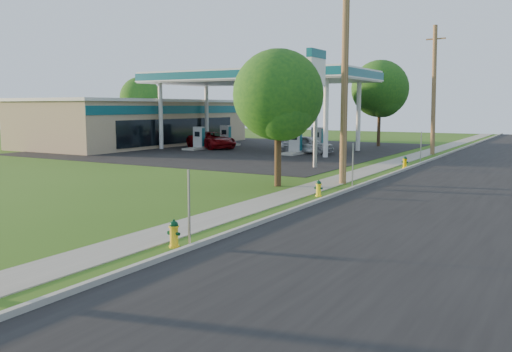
{
  "coord_description": "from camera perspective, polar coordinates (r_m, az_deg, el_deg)",
  "views": [
    {
      "loc": [
        8.63,
        -6.64,
        3.59
      ],
      "look_at": [
        0.0,
        8.0,
        1.4
      ],
      "focal_mm": 38.0,
      "sensor_mm": 36.0,
      "label": 1
    }
  ],
  "objects": [
    {
      "name": "road",
      "position": [
        17.52,
        16.28,
        -4.75
      ],
      "size": [
        8.0,
        120.0,
        0.02
      ],
      "primitive_type": "cube",
      "color": "black",
      "rests_on": "ground"
    },
    {
      "name": "car_red",
      "position": [
        46.6,
        -4.7,
        3.78
      ],
      "size": [
        5.72,
        4.25,
        1.44
      ],
      "primitive_type": "imported",
      "rotation": [
        0.0,
        0.0,
        1.16
      ],
      "color": "#6D060B",
      "rests_on": "ground"
    },
    {
      "name": "sign_post_mid",
      "position": [
        24.28,
        10.15,
        1.1
      ],
      "size": [
        0.05,
        0.04,
        2.0
      ],
      "primitive_type": "cube",
      "color": "gray",
      "rests_on": "ground"
    },
    {
      "name": "forecourt",
      "position": [
        45.96,
        -2.0,
        2.87
      ],
      "size": [
        26.0,
        28.0,
        0.02
      ],
      "primitive_type": "cube",
      "color": "black",
      "rests_on": "ground"
    },
    {
      "name": "tree_verge",
      "position": [
        24.2,
        2.47,
        8.17
      ],
      "size": [
        4.04,
        4.04,
        6.13
      ],
      "color": "#322318",
      "rests_on": "ground"
    },
    {
      "name": "utility_pole_mid",
      "position": [
        25.42,
        9.33,
        10.32
      ],
      "size": [
        1.4,
        0.32,
        9.8
      ],
      "color": "brown",
      "rests_on": "ground"
    },
    {
      "name": "curb",
      "position": [
        18.85,
        4.41,
        -3.43
      ],
      "size": [
        0.15,
        120.0,
        0.15
      ],
      "primitive_type": "cube",
      "color": "#A19E94",
      "rests_on": "ground"
    },
    {
      "name": "fuel_pump_ne",
      "position": [
        40.98,
        4.18,
        3.31
      ],
      "size": [
        1.2,
        3.2,
        1.9
      ],
      "color": "#A19E94",
      "rests_on": "ground"
    },
    {
      "name": "fuel_pump_se",
      "position": [
        44.59,
        6.47,
        3.61
      ],
      "size": [
        1.2,
        3.2,
        1.9
      ],
      "color": "#A19E94",
      "rests_on": "ground"
    },
    {
      "name": "sidewalk",
      "position": [
        19.68,
        -0.18,
        -3.12
      ],
      "size": [
        1.5,
        120.0,
        0.03
      ],
      "primitive_type": "cube",
      "color": "gray",
      "rests_on": "ground"
    },
    {
      "name": "sign_post_near",
      "position": [
        13.94,
        -7.07,
        -3.42
      ],
      "size": [
        0.05,
        0.04,
        2.0
      ],
      "primitive_type": "cube",
      "color": "gray",
      "rests_on": "ground"
    },
    {
      "name": "convenience_store",
      "position": [
        52.57,
        -12.21,
        5.58
      ],
      "size": [
        10.4,
        22.4,
        4.25
      ],
      "color": "tan",
      "rests_on": "ground"
    },
    {
      "name": "ground_plane",
      "position": [
        11.46,
        -21.19,
        -11.41
      ],
      "size": [
        140.0,
        140.0,
        0.0
      ],
      "primitive_type": "plane",
      "color": "#2E5615",
      "rests_on": "ground"
    },
    {
      "name": "car_silver",
      "position": [
        41.67,
        5.37,
        3.33
      ],
      "size": [
        4.13,
        1.68,
        1.41
      ],
      "primitive_type": "imported",
      "rotation": [
        0.0,
        0.0,
        1.57
      ],
      "color": "#B7B9BE",
      "rests_on": "ground"
    },
    {
      "name": "sign_post_far",
      "position": [
        35.93,
        16.96,
        2.89
      ],
      "size": [
        0.05,
        0.04,
        2.0
      ],
      "primitive_type": "cube",
      "color": "gray",
      "rests_on": "ground"
    },
    {
      "name": "tree_back",
      "position": [
        60.81,
        -12.02,
        7.91
      ],
      "size": [
        4.47,
        4.47,
        6.78
      ],
      "color": "#322318",
      "rests_on": "ground"
    },
    {
      "name": "tree_lot",
      "position": [
        50.06,
        12.99,
        8.73
      ],
      "size": [
        5.08,
        5.08,
        7.71
      ],
      "color": "#322318",
      "rests_on": "ground"
    },
    {
      "name": "fuel_pump_nw",
      "position": [
        45.68,
        -6.01,
        3.7
      ],
      "size": [
        1.2,
        3.2,
        1.9
      ],
      "color": "#A19E94",
      "rests_on": "ground"
    },
    {
      "name": "fuel_pump_sw",
      "position": [
        48.95,
        -3.22,
        3.97
      ],
      "size": [
        1.2,
        3.2,
        1.9
      ],
      "color": "#A19E94",
      "rests_on": "ground"
    },
    {
      "name": "price_pylon",
      "position": [
        32.02,
        6.35,
        10.6
      ],
      "size": [
        0.34,
        2.04,
        6.85
      ],
      "color": "gray",
      "rests_on": "ground"
    },
    {
      "name": "hydrant_mid",
      "position": [
        21.82,
        6.61,
        -1.3
      ],
      "size": [
        0.34,
        0.31,
        0.67
      ],
      "color": "yellow",
      "rests_on": "ground"
    },
    {
      "name": "utility_pole_far",
      "position": [
        42.67,
        18.22,
        8.61
      ],
      "size": [
        1.4,
        0.32,
        9.5
      ],
      "color": "brown",
      "rests_on": "ground"
    },
    {
      "name": "hydrant_far",
      "position": [
        32.73,
        15.4,
        1.41
      ],
      "size": [
        0.37,
        0.33,
        0.73
      ],
      "color": "#E7B601",
      "rests_on": "ground"
    },
    {
      "name": "gas_canopy",
      "position": [
        44.84,
        0.16,
        10.29
      ],
      "size": [
        18.18,
        9.18,
        6.4
      ],
      "color": "silver",
      "rests_on": "ground"
    },
    {
      "name": "hydrant_near",
      "position": [
        14.06,
        -8.64,
        -6.02
      ],
      "size": [
        0.38,
        0.34,
        0.73
      ],
      "color": "gold",
      "rests_on": "ground"
    }
  ]
}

